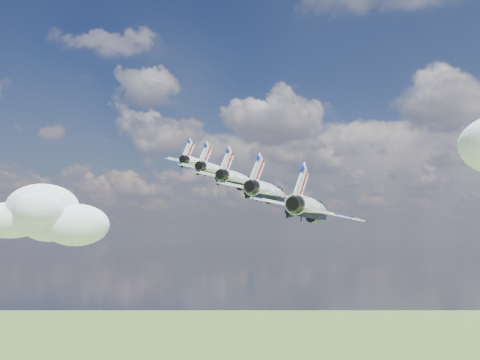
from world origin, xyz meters
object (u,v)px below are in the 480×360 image
Objects in this scene: jet_2 at (240,180)px; jet_1 at (218,171)px; jet_3 at (270,192)px; jet_0 at (201,165)px; jet_4 at (312,208)px.

jet_1 is at bearing 129.03° from jet_2.
jet_3 is at bearing -50.97° from jet_2.
jet_2 is (18.74, -14.40, -5.31)m from jet_0.
jet_2 is at bearing 129.03° from jet_4.
jet_2 is 24.22m from jet_4.
jet_4 is (37.48, -28.79, -10.63)m from jet_0.
jet_3 is (18.74, -14.40, -5.31)m from jet_1.
jet_1 is at bearing 129.03° from jet_3.
jet_3 is 12.11m from jet_4.
jet_0 reaches higher than jet_2.
jet_4 is at bearing -50.97° from jet_2.
jet_2 reaches higher than jet_3.
jet_0 is 24.22m from jet_2.
jet_4 is at bearing -50.97° from jet_1.
jet_1 reaches higher than jet_3.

